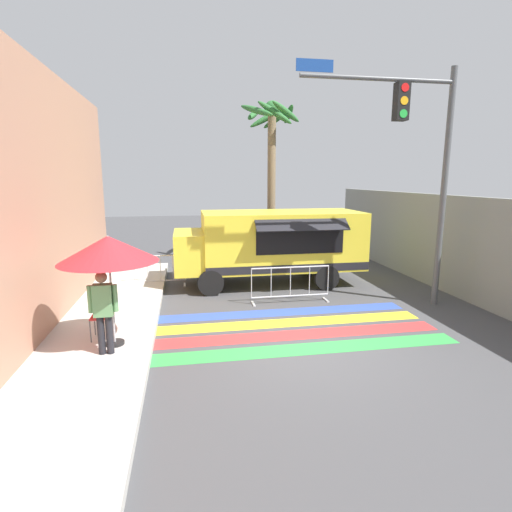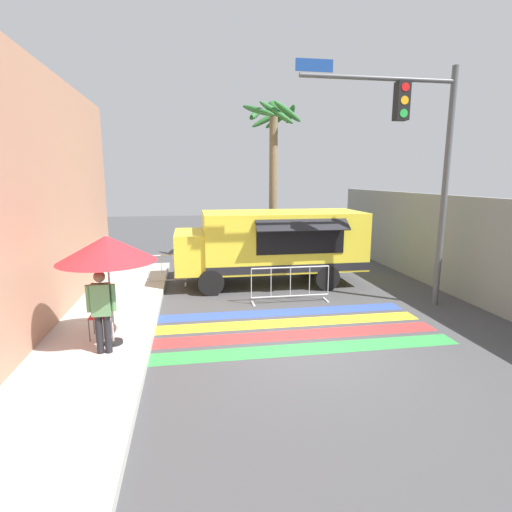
{
  "view_description": "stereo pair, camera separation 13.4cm",
  "coord_description": "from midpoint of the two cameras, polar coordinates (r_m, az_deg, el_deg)",
  "views": [
    {
      "loc": [
        -2.4,
        -7.53,
        3.41
      ],
      "look_at": [
        -0.52,
        3.12,
        1.29
      ],
      "focal_mm": 28.0,
      "sensor_mm": 36.0,
      "label": 1
    },
    {
      "loc": [
        -2.27,
        -7.55,
        3.41
      ],
      "look_at": [
        -0.52,
        3.12,
        1.29
      ],
      "focal_mm": 28.0,
      "sensor_mm": 36.0,
      "label": 2
    }
  ],
  "objects": [
    {
      "name": "sidewalk_left",
      "position": [
        8.77,
        -29.95,
        -12.77
      ],
      "size": [
        4.4,
        16.0,
        0.17
      ],
      "color": "#B7B5AD",
      "rests_on": "ground_plane"
    },
    {
      "name": "patio_umbrella",
      "position": [
        8.06,
        -20.79,
        0.88
      ],
      "size": [
        1.86,
        1.86,
        2.17
      ],
      "color": "black",
      "rests_on": "sidewalk_left"
    },
    {
      "name": "food_truck",
      "position": [
        12.89,
        1.36,
        2.01
      ],
      "size": [
        5.95,
        2.74,
        2.35
      ],
      "color": "yellow",
      "rests_on": "ground_plane"
    },
    {
      "name": "barricade_side",
      "position": [
        13.08,
        -13.78,
        -2.15
      ],
      "size": [
        1.62,
        0.44,
        1.02
      ],
      "color": "#B7BABF",
      "rests_on": "ground_plane"
    },
    {
      "name": "barricade_front",
      "position": [
        11.11,
        4.59,
        -4.1
      ],
      "size": [
        2.21,
        0.44,
        1.02
      ],
      "color": "#B7BABF",
      "rests_on": "ground_plane"
    },
    {
      "name": "traffic_signal_pole",
      "position": [
        11.23,
        22.02,
        14.24
      ],
      "size": [
        4.15,
        0.29,
        6.14
      ],
      "color": "#515456",
      "rests_on": "ground_plane"
    },
    {
      "name": "concrete_wall_right",
      "position": [
        13.21,
        25.94,
        1.45
      ],
      "size": [
        0.2,
        16.0,
        2.91
      ],
      "color": "gray",
      "rests_on": "ground_plane"
    },
    {
      "name": "ground_plane",
      "position": [
        8.6,
        6.78,
        -12.38
      ],
      "size": [
        60.0,
        60.0,
        0.0
      ],
      "primitive_type": "plane",
      "color": "#424244"
    },
    {
      "name": "palm_tree",
      "position": [
        16.55,
        1.98,
        15.32
      ],
      "size": [
        2.43,
        2.35,
        6.41
      ],
      "color": "#7A664C",
      "rests_on": "ground_plane"
    },
    {
      "name": "vendor_person",
      "position": [
        7.93,
        -21.42,
        -6.95
      ],
      "size": [
        0.53,
        0.21,
        1.58
      ],
      "rotation": [
        0.0,
        0.0,
        0.27
      ],
      "color": "black",
      "rests_on": "sidewalk_left"
    },
    {
      "name": "building_left_facade",
      "position": [
        8.18,
        -32.69,
        5.93
      ],
      "size": [
        0.25,
        16.0,
        5.85
      ],
      "color": "tan",
      "rests_on": "ground_plane"
    },
    {
      "name": "folding_chair",
      "position": [
        8.89,
        -21.48,
        -7.32
      ],
      "size": [
        0.42,
        0.42,
        0.91
      ],
      "rotation": [
        0.0,
        0.0,
        -0.31
      ],
      "color": "#4C4C51",
      "rests_on": "sidewalk_left"
    },
    {
      "name": "crosswalk_painted",
      "position": [
        9.39,
        5.18,
        -10.24
      ],
      "size": [
        6.4,
        2.84,
        0.01
      ],
      "color": "green",
      "rests_on": "ground_plane"
    }
  ]
}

